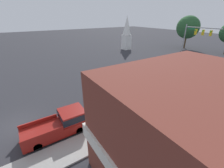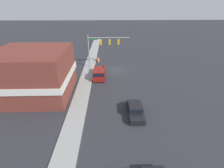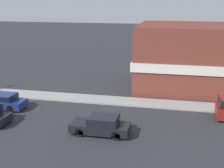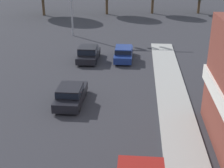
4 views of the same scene
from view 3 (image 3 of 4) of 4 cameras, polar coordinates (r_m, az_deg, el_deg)
The scene contains 3 objects.
car_lead at distance 22.88m, azimuth -1.92°, elevation -7.44°, with size 1.80×4.32×1.38m.
car_oncoming at distance 29.68m, azimuth -19.55°, elevation -2.91°, with size 1.75×4.49×1.39m.
corner_brick_building at distance 35.22m, azimuth 12.53°, elevation 4.91°, with size 10.41×9.64×6.90m.
Camera 3 is at (-22.21, 8.71, 9.62)m, focal length 50.00 mm.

